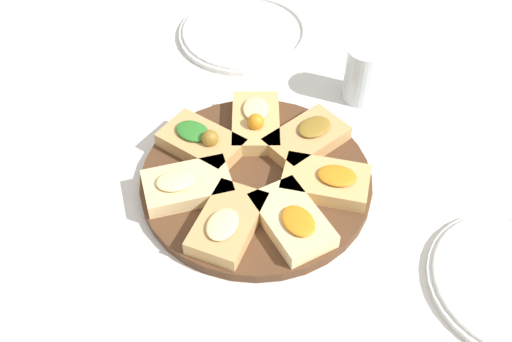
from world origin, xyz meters
The scene contains 11 objects.
ground_plane centered at (0.00, 0.00, 0.00)m, with size 3.00×3.00×0.00m, color silver.
serving_board centered at (0.00, 0.00, 0.01)m, with size 0.35×0.35×0.02m, color #51331E.
focaccia_slice_0 centered at (-0.09, -0.05, 0.03)m, with size 0.15×0.12×0.03m.
focaccia_slice_1 centered at (-0.02, -0.10, 0.03)m, with size 0.10×0.14×0.03m.
focaccia_slice_2 centered at (0.07, -0.08, 0.03)m, with size 0.14×0.14×0.03m.
focaccia_slice_3 centered at (0.11, 0.00, 0.03)m, with size 0.13×0.08×0.03m.
focaccia_slice_4 centered at (0.06, 0.08, 0.03)m, with size 0.14×0.15×0.03m.
focaccia_slice_5 centered at (-0.02, 0.10, 0.03)m, with size 0.10×0.14×0.05m.
focaccia_slice_6 centered at (-0.10, 0.04, 0.03)m, with size 0.15×0.12×0.05m.
plate_left centered at (-0.10, 0.37, 0.01)m, with size 0.25×0.25×0.02m.
water_glass centered at (0.14, 0.23, 0.05)m, with size 0.06×0.06×0.10m, color silver.
Camera 1 is at (0.12, -0.58, 0.69)m, focal length 42.00 mm.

